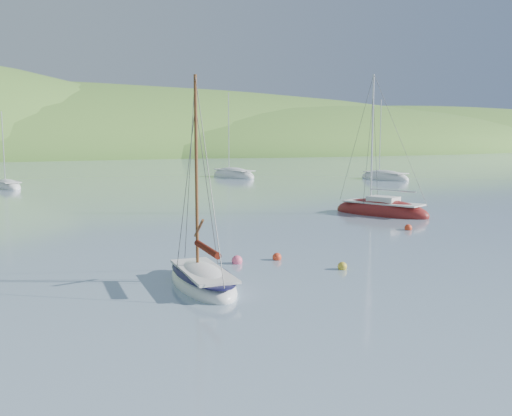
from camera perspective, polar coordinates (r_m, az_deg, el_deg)
name	(u,v)px	position (r m, az deg, el deg)	size (l,w,h in m)	color
ground	(315,282)	(21.72, 5.95, -7.41)	(700.00, 700.00, 0.00)	gray
daysailer_white	(203,280)	(21.22, -5.37, -7.20)	(2.38, 5.51, 8.25)	white
sloop_red	(381,212)	(41.01, 12.41, -0.35)	(5.03, 7.56, 10.60)	maroon
distant_sloop_a	(7,187)	(66.05, -23.61, 1.97)	(3.42, 6.51, 8.83)	white
distant_sloop_b	(233,176)	(76.85, -2.29, 3.24)	(4.57, 9.04, 12.31)	white
distant_sloop_d	(384,178)	(74.68, 12.72, 2.94)	(3.74, 8.01, 11.01)	white
mooring_buoys	(260,250)	(27.00, 0.35, -4.23)	(23.24, 10.70, 0.47)	gold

